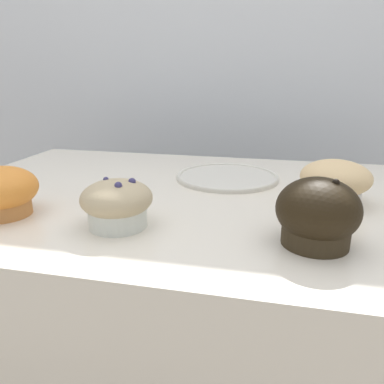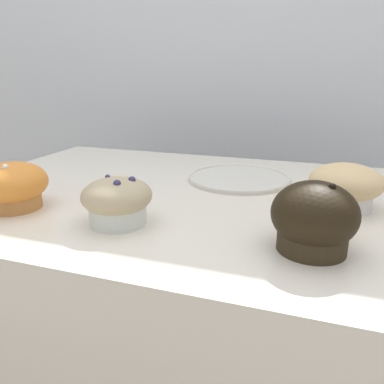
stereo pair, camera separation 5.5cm
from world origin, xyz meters
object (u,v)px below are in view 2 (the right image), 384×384
muffin_front_center (13,186)px  muffin_back_right (346,185)px  muffin_back_left (117,200)px  muffin_front_left (314,219)px  serving_plate (239,178)px

muffin_front_center → muffin_back_right: size_ratio=0.95×
muffin_back_left → muffin_back_right: (0.32, 0.18, 0.00)m
muffin_front_center → muffin_front_left: (0.47, -0.00, 0.00)m
muffin_back_right → serving_plate: muffin_back_right is taller
muffin_back_left → serving_plate: 0.31m
serving_plate → muffin_front_center: bearing=-137.8°
serving_plate → muffin_back_left: bearing=-112.8°
muffin_back_right → muffin_front_left: muffin_front_left is taller
muffin_back_left → muffin_front_left: (0.27, 0.00, 0.01)m
muffin_front_left → serving_plate: muffin_front_left is taller
muffin_front_left → serving_plate: bearing=118.0°
muffin_back_left → serving_plate: bearing=67.2°
muffin_front_center → serving_plate: bearing=42.2°
muffin_back_right → muffin_front_left: 0.19m
muffin_front_center → muffin_back_right: 0.54m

